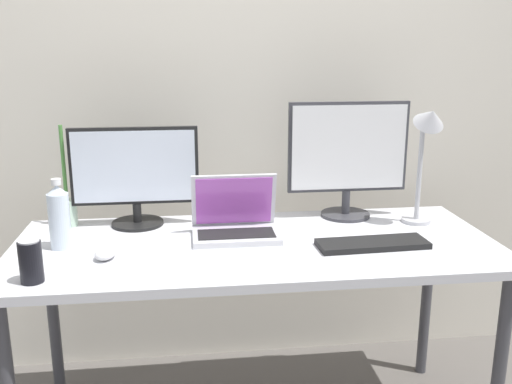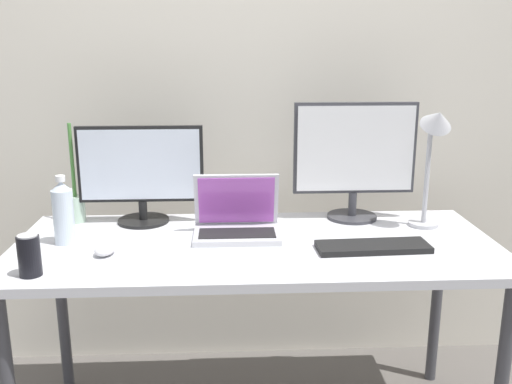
# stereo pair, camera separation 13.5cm
# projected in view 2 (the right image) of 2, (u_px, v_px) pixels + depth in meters

# --- Properties ---
(wall_back) EXTENTS (7.00, 0.08, 2.60)m
(wall_back) POSITION_uv_depth(u_px,v_px,m) (249.00, 69.00, 2.39)
(wall_back) COLOR silver
(wall_back) RESTS_ON ground
(work_desk) EXTENTS (1.66, 0.70, 0.74)m
(work_desk) POSITION_uv_depth(u_px,v_px,m) (256.00, 260.00, 1.98)
(work_desk) COLOR #424247
(work_desk) RESTS_ON ground
(monitor_left) EXTENTS (0.47, 0.19, 0.37)m
(monitor_left) POSITION_uv_depth(u_px,v_px,m) (141.00, 172.00, 2.13)
(monitor_left) COLOR black
(monitor_left) RESTS_ON work_desk
(monitor_center) EXTENTS (0.47, 0.19, 0.45)m
(monitor_center) POSITION_uv_depth(u_px,v_px,m) (355.00, 156.00, 2.17)
(monitor_center) COLOR #38383D
(monitor_center) RESTS_ON work_desk
(laptop_silver) EXTENTS (0.30, 0.21, 0.22)m
(laptop_silver) POSITION_uv_depth(u_px,v_px,m) (237.00, 221.00, 2.03)
(laptop_silver) COLOR silver
(laptop_silver) RESTS_ON work_desk
(keyboard_main) EXTENTS (0.38, 0.14, 0.02)m
(keyboard_main) POSITION_uv_depth(u_px,v_px,m) (373.00, 247.00, 1.89)
(keyboard_main) COLOR black
(keyboard_main) RESTS_ON work_desk
(mouse_by_keyboard) EXTENTS (0.08, 0.10, 0.04)m
(mouse_by_keyboard) POSITION_uv_depth(u_px,v_px,m) (105.00, 249.00, 1.85)
(mouse_by_keyboard) COLOR silver
(mouse_by_keyboard) RESTS_ON work_desk
(water_bottle) EXTENTS (0.07, 0.07, 0.24)m
(water_bottle) POSITION_uv_depth(u_px,v_px,m) (63.00, 213.00, 1.93)
(water_bottle) COLOR silver
(water_bottle) RESTS_ON work_desk
(soda_can_near_keyboard) EXTENTS (0.07, 0.07, 0.13)m
(soda_can_near_keyboard) POSITION_uv_depth(u_px,v_px,m) (29.00, 255.00, 1.67)
(soda_can_near_keyboard) COLOR black
(soda_can_near_keyboard) RESTS_ON work_desk
(bamboo_vase) EXTENTS (0.07, 0.07, 0.38)m
(bamboo_vase) POSITION_uv_depth(u_px,v_px,m) (76.00, 204.00, 2.18)
(bamboo_vase) COLOR #B2D1B7
(bamboo_vase) RESTS_ON work_desk
(desk_lamp) EXTENTS (0.11, 0.18, 0.47)m
(desk_lamp) POSITION_uv_depth(u_px,v_px,m) (434.00, 144.00, 2.02)
(desk_lamp) COLOR #B7B7BC
(desk_lamp) RESTS_ON work_desk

